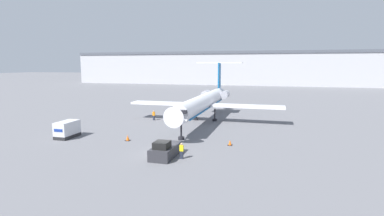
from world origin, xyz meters
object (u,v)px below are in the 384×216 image
object	(u,v)px
luggage_cart	(67,129)
traffic_cone_right	(230,143)
pushback_tug	(165,150)
worker_by_wing	(154,115)
traffic_cone_left	(128,138)
airplane_main	(204,101)
worker_near_tug	(182,151)

from	to	relation	value
luggage_cart	traffic_cone_right	xyz separation A→B (m)	(21.48, 1.92, -0.79)
traffic_cone_right	luggage_cart	bearing A→B (deg)	-174.90
pushback_tug	traffic_cone_right	xyz separation A→B (m)	(5.92, 6.37, -0.40)
worker_by_wing	traffic_cone_left	xyz separation A→B (m)	(2.33, -14.18, -0.55)
worker_by_wing	luggage_cart	bearing A→B (deg)	-112.63
airplane_main	traffic_cone_left	xyz separation A→B (m)	(-6.47, -15.46, -3.14)
luggage_cart	traffic_cone_left	xyz separation A→B (m)	(8.52, 0.67, -0.76)
pushback_tug	worker_by_wing	distance (m)	21.46
luggage_cart	traffic_cone_left	size ratio (longest dim) A/B	4.70
luggage_cart	worker_near_tug	distance (m)	18.03
luggage_cart	traffic_cone_right	size ratio (longest dim) A/B	5.21
traffic_cone_left	traffic_cone_right	world-z (taller)	traffic_cone_left
worker_near_tug	traffic_cone_right	xyz separation A→B (m)	(4.06, 6.56, -0.57)
airplane_main	traffic_cone_right	bearing A→B (deg)	-65.45
pushback_tug	traffic_cone_left	xyz separation A→B (m)	(-7.05, 5.12, -0.36)
worker_near_tug	traffic_cone_left	bearing A→B (deg)	149.20
luggage_cart	pushback_tug	bearing A→B (deg)	-15.96
worker_near_tug	pushback_tug	bearing A→B (deg)	174.16
luggage_cart	traffic_cone_right	distance (m)	21.58
worker_near_tug	traffic_cone_right	world-z (taller)	worker_near_tug
airplane_main	worker_near_tug	xyz separation A→B (m)	(2.43, -20.77, -2.61)
pushback_tug	worker_by_wing	xyz separation A→B (m)	(-9.38, 19.30, 0.19)
luggage_cart	worker_by_wing	xyz separation A→B (m)	(6.19, 14.85, -0.21)
airplane_main	luggage_cart	distance (m)	22.15
luggage_cart	worker_by_wing	bearing A→B (deg)	67.37
worker_by_wing	traffic_cone_right	bearing A→B (deg)	-40.22
pushback_tug	worker_near_tug	bearing A→B (deg)	-5.84
luggage_cart	traffic_cone_left	world-z (taller)	luggage_cart
airplane_main	traffic_cone_left	world-z (taller)	airplane_main
luggage_cart	worker_by_wing	distance (m)	16.09
airplane_main	worker_by_wing	world-z (taller)	airplane_main
traffic_cone_right	worker_near_tug	bearing A→B (deg)	-121.74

